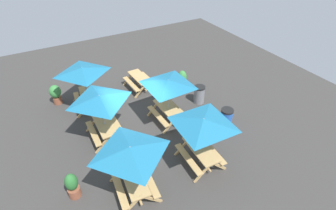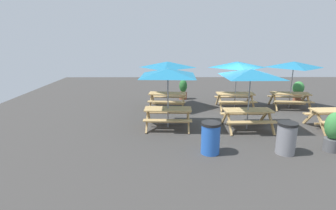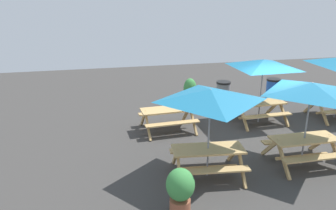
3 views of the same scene
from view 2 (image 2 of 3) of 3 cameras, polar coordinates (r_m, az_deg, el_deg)
name	(u,v)px [view 2 (image 2 of 3)]	position (r m, az deg, el deg)	size (l,w,h in m)	color
ground_plane	(237,117)	(12.03, 14.78, -2.47)	(24.00, 24.00, 0.00)	#3D3A38
picnic_table_0	(168,77)	(9.82, 0.00, 6.16)	(2.83, 2.83, 2.34)	tan
picnic_table_1	(336,115)	(11.82, 32.70, -1.81)	(1.87, 1.61, 0.81)	tan
picnic_table_2	(251,78)	(10.10, 17.53, 5.73)	(2.83, 2.83, 2.34)	tan
picnic_table_3	(293,68)	(14.06, 25.63, 7.27)	(2.21, 2.21, 2.34)	tan
picnic_table_4	(237,68)	(13.10, 14.77, 7.78)	(2.03, 2.03, 2.34)	tan
picnic_table_5	(167,68)	(12.68, -0.12, 8.05)	(2.19, 2.19, 2.34)	tan
trash_bin_gray	(286,138)	(8.65, 24.36, -6.55)	(0.59, 0.59, 0.98)	gray
trash_bin_blue	(210,138)	(8.01, 9.24, -7.06)	(0.59, 0.59, 0.98)	blue
potted_plant_0	(333,131)	(9.45, 32.32, -4.74)	(0.52, 0.52, 1.24)	#59595B
potted_plant_1	(298,90)	(15.99, 26.47, 2.91)	(0.59, 0.59, 1.10)	#935138
potted_plant_2	(183,89)	(14.87, 3.31, 3.43)	(0.45, 0.45, 1.12)	#935138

